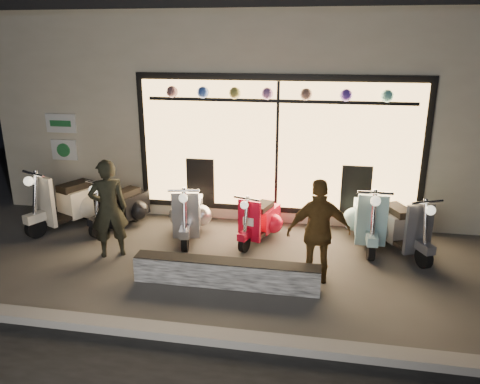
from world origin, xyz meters
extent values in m
plane|color=#383533|center=(0.00, 0.00, 0.00)|extent=(40.00, 40.00, 0.00)
cube|color=slate|center=(0.00, -2.00, 0.06)|extent=(40.00, 0.25, 0.12)
cube|color=beige|center=(0.00, 5.00, 2.00)|extent=(10.00, 6.00, 4.00)
cube|color=black|center=(0.00, 5.00, 4.10)|extent=(10.20, 6.20, 0.20)
cube|color=black|center=(0.80, 1.98, 1.55)|extent=(5.45, 0.06, 2.65)
cube|color=#FFBF6B|center=(0.80, 1.94, 1.55)|extent=(5.20, 0.04, 2.40)
cube|color=black|center=(0.80, 1.90, 2.40)|extent=(4.90, 0.06, 0.06)
cube|color=white|center=(-3.60, 1.96, 1.85)|extent=(0.65, 0.04, 0.38)
cube|color=white|center=(-3.60, 1.96, 1.30)|extent=(0.55, 0.04, 0.42)
cube|color=black|center=(0.35, -0.65, 0.20)|extent=(2.74, 0.28, 0.40)
cylinder|color=black|center=(-0.58, 0.38, 0.17)|extent=(0.16, 0.36, 0.35)
cylinder|color=black|center=(-0.76, 1.38, 0.17)|extent=(0.18, 0.36, 0.35)
cube|color=#A3A2A7|center=(-0.62, 0.59, 0.57)|extent=(0.47, 0.15, 0.83)
cube|color=#A3A2A7|center=(-0.75, 1.28, 0.39)|extent=(0.55, 0.78, 0.47)
cube|color=black|center=(-0.73, 1.18, 0.67)|extent=(0.38, 0.61, 0.12)
sphere|color=#FFF2CC|center=(-0.58, 0.37, 0.96)|extent=(0.18, 0.18, 0.15)
cylinder|color=black|center=(0.42, 0.53, 0.15)|extent=(0.18, 0.32, 0.30)
cylinder|color=black|center=(0.69, 1.39, 0.15)|extent=(0.19, 0.32, 0.30)
cube|color=red|center=(0.48, 0.71, 0.50)|extent=(0.41, 0.18, 0.73)
cube|color=red|center=(0.66, 1.30, 0.34)|extent=(0.55, 0.71, 0.41)
cube|color=black|center=(0.63, 1.22, 0.59)|extent=(0.39, 0.55, 0.11)
sphere|color=#FFF2CC|center=(0.42, 0.52, 0.85)|extent=(0.17, 0.17, 0.13)
cylinder|color=black|center=(-2.33, 0.65, 0.17)|extent=(0.21, 0.35, 0.33)
cylinder|color=black|center=(-1.99, 1.56, 0.17)|extent=(0.22, 0.35, 0.33)
cube|color=black|center=(-2.26, 0.84, 0.55)|extent=(0.45, 0.22, 0.80)
cube|color=black|center=(-2.02, 1.47, 0.37)|extent=(0.62, 0.78, 0.45)
cube|color=black|center=(-2.06, 1.38, 0.64)|extent=(0.45, 0.61, 0.12)
sphere|color=#FFF2CC|center=(-2.33, 0.64, 0.93)|extent=(0.19, 0.19, 0.15)
cylinder|color=black|center=(-3.43, 0.45, 0.19)|extent=(0.26, 0.40, 0.39)
cylinder|color=black|center=(-2.96, 1.49, 0.19)|extent=(0.28, 0.41, 0.39)
cube|color=beige|center=(-3.33, 0.67, 0.64)|extent=(0.51, 0.29, 0.93)
cube|color=beige|center=(-3.01, 1.39, 0.43)|extent=(0.76, 0.92, 0.52)
cube|color=black|center=(-3.06, 1.28, 0.75)|extent=(0.55, 0.71, 0.14)
sphere|color=#FFF2CC|center=(-3.44, 0.44, 1.08)|extent=(0.23, 0.23, 0.17)
cylinder|color=black|center=(2.52, 0.60, 0.18)|extent=(0.11, 0.37, 0.37)
cylinder|color=black|center=(2.50, 1.69, 0.18)|extent=(0.13, 0.37, 0.37)
cube|color=#8BBDC6|center=(2.51, 0.83, 0.61)|extent=(0.50, 0.08, 0.89)
cube|color=#8BBDC6|center=(2.51, 1.58, 0.41)|extent=(0.46, 0.76, 0.50)
cube|color=black|center=(2.51, 1.47, 0.71)|extent=(0.31, 0.61, 0.13)
sphere|color=#FFF2CC|center=(2.52, 0.59, 1.03)|extent=(0.16, 0.16, 0.16)
cylinder|color=black|center=(3.32, 0.47, 0.17)|extent=(0.24, 0.36, 0.35)
cylinder|color=black|center=(2.89, 1.40, 0.17)|extent=(0.26, 0.37, 0.35)
cube|color=#595A60|center=(3.23, 0.66, 0.57)|extent=(0.46, 0.26, 0.84)
cube|color=#595A60|center=(2.93, 1.30, 0.39)|extent=(0.69, 0.83, 0.47)
cube|color=black|center=(2.98, 1.21, 0.68)|extent=(0.50, 0.64, 0.12)
sphere|color=#FFF2CC|center=(3.32, 0.46, 0.97)|extent=(0.20, 0.20, 0.15)
imported|color=black|center=(-1.75, 0.02, 0.83)|extent=(0.72, 0.64, 1.66)
imported|color=brown|center=(1.66, -0.28, 0.80)|extent=(0.99, 0.56, 1.59)
camera|label=1|loc=(1.65, -6.67, 3.46)|focal=35.00mm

